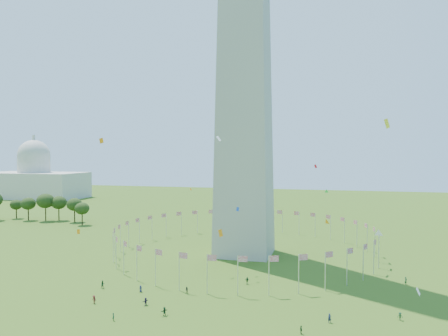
% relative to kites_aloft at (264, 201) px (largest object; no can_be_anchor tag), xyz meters
% --- Properties ---
extents(ground, '(600.00, 600.00, 0.00)m').
position_rel_kites_aloft_xyz_m(ground, '(-10.31, -25.17, -19.80)').
color(ground, '#305112').
rests_on(ground, ground).
extents(flag_ring, '(80.24, 80.24, 9.00)m').
position_rel_kites_aloft_xyz_m(flag_ring, '(-10.31, 24.83, -15.30)').
color(flag_ring, silver).
rests_on(flag_ring, ground).
extents(capitol_building, '(70.00, 35.00, 46.00)m').
position_rel_kites_aloft_xyz_m(capitol_building, '(-190.31, 154.83, 3.20)').
color(capitol_building, beige).
rests_on(capitol_building, ground).
extents(crowd, '(80.86, 70.03, 1.88)m').
position_rel_kites_aloft_xyz_m(crowd, '(-7.54, -24.47, -18.96)').
color(crowd, '#173B20').
rests_on(crowd, ground).
extents(kites_aloft, '(103.57, 83.73, 33.39)m').
position_rel_kites_aloft_xyz_m(kites_aloft, '(0.00, 0.00, 0.00)').
color(kites_aloft, white).
rests_on(kites_aloft, ground).
extents(tree_line_west, '(55.71, 15.56, 13.00)m').
position_rel_kites_aloft_xyz_m(tree_line_west, '(-117.49, 65.49, -14.05)').
color(tree_line_west, '#2D4717').
rests_on(tree_line_west, ground).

